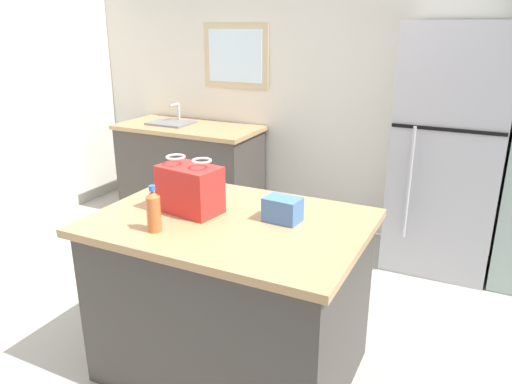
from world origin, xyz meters
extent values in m
plane|color=#ADA89E|center=(0.00, 0.00, 0.00)|extent=(6.14, 6.14, 0.00)
cube|color=silver|center=(0.00, 2.21, 1.25)|extent=(5.12, 0.10, 2.50)
cube|color=#CCB78C|center=(-0.95, 2.15, 1.54)|extent=(0.68, 0.04, 0.60)
cube|color=white|center=(-0.95, 2.13, 1.54)|extent=(0.56, 0.02, 0.48)
cube|color=#423D38|center=(0.20, -0.06, 0.43)|extent=(1.29, 0.90, 0.86)
cube|color=tan|center=(0.20, -0.06, 0.88)|extent=(1.37, 0.98, 0.04)
cube|color=#B7B7BC|center=(1.05, 1.79, 0.93)|extent=(0.76, 0.67, 1.86)
cube|color=black|center=(1.05, 1.46, 1.15)|extent=(0.74, 0.01, 0.02)
cylinder|color=#B7B7BC|center=(0.84, 1.43, 0.74)|extent=(0.02, 0.02, 0.84)
cube|color=#423D38|center=(-1.30, 1.82, 0.43)|extent=(1.34, 0.63, 0.86)
cube|color=tan|center=(-1.30, 1.82, 0.88)|extent=(1.38, 0.67, 0.04)
cube|color=slate|center=(-1.50, 1.82, 0.85)|extent=(0.40, 0.32, 0.14)
cylinder|color=#B7B7BC|center=(-1.50, 1.96, 0.99)|extent=(0.03, 0.03, 0.18)
cylinder|color=#B7B7BC|center=(-1.50, 1.89, 1.07)|extent=(0.02, 0.14, 0.02)
cube|color=red|center=(-0.03, -0.06, 1.02)|extent=(0.34, 0.24, 0.25)
torus|color=white|center=(-0.11, -0.06, 1.19)|extent=(0.12, 0.12, 0.01)
torus|color=white|center=(0.05, -0.06, 1.19)|extent=(0.12, 0.12, 0.01)
cube|color=#4775B7|center=(0.45, 0.04, 0.96)|extent=(0.19, 0.14, 0.12)
cylinder|color=#C66633|center=(-0.05, -0.35, 0.99)|extent=(0.07, 0.07, 0.17)
cone|color=#C66633|center=(-0.05, -0.35, 1.09)|extent=(0.06, 0.06, 0.03)
cylinder|color=blue|center=(-0.05, -0.35, 1.12)|extent=(0.03, 0.03, 0.02)
camera|label=1|loc=(1.34, -2.06, 1.85)|focal=34.40mm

